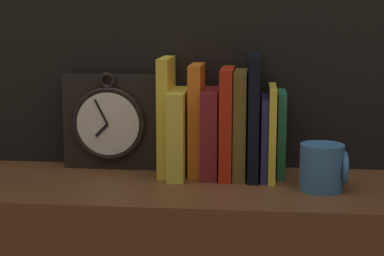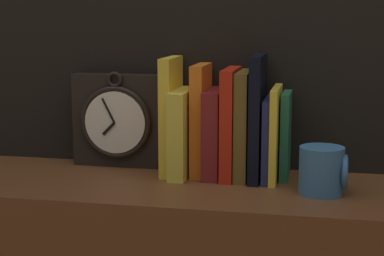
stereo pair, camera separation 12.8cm
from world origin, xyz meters
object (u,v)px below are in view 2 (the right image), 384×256
at_px(book_slot2_orange, 200,120).
at_px(book_slot7_navy, 268,138).
at_px(book_slot0_yellow, 171,116).
at_px(mug, 323,171).
at_px(book_slot4_red, 231,123).
at_px(book_slot8_yellow, 276,133).
at_px(book_slot5_brown, 244,125).
at_px(clock, 119,120).
at_px(book_slot1_yellow, 183,133).
at_px(book_slot3_maroon, 215,133).
at_px(book_slot9_green, 286,135).
at_px(book_slot6_black, 258,117).

height_order(book_slot2_orange, book_slot7_navy, book_slot2_orange).
height_order(book_slot0_yellow, mug, book_slot0_yellow).
bearing_deg(book_slot7_navy, book_slot4_red, 179.79).
xyz_separation_m(book_slot2_orange, book_slot7_navy, (0.15, -0.01, -0.03)).
xyz_separation_m(book_slot4_red, book_slot8_yellow, (0.10, -0.00, -0.02)).
height_order(book_slot2_orange, book_slot4_red, book_slot2_orange).
relative_size(book_slot4_red, book_slot5_brown, 1.03).
bearing_deg(clock, book_slot8_yellow, -7.57).
xyz_separation_m(clock, book_slot1_yellow, (0.16, -0.05, -0.01)).
bearing_deg(book_slot0_yellow, book_slot2_orange, 3.89).
height_order(book_slot0_yellow, book_slot3_maroon, book_slot0_yellow).
height_order(book_slot4_red, book_slot5_brown, book_slot4_red).
height_order(book_slot4_red, book_slot7_navy, book_slot4_red).
relative_size(clock, book_slot8_yellow, 1.12).
distance_m(clock, book_slot3_maroon, 0.23).
bearing_deg(book_slot3_maroon, book_slot9_green, 5.47).
bearing_deg(book_slot8_yellow, mug, -43.92).
relative_size(book_slot1_yellow, book_slot8_yellow, 0.95).
xyz_separation_m(clock, book_slot4_red, (0.26, -0.04, 0.01)).
bearing_deg(clock, book_slot2_orange, -9.74).
bearing_deg(mug, book_slot1_yellow, 162.59).
bearing_deg(clock, book_slot5_brown, -8.33).
height_order(book_slot0_yellow, book_slot7_navy, book_slot0_yellow).
xyz_separation_m(book_slot0_yellow, book_slot8_yellow, (0.23, -0.01, -0.03)).
distance_m(book_slot1_yellow, mug, 0.31).
bearing_deg(book_slot2_orange, book_slot6_black, -6.30).
xyz_separation_m(book_slot0_yellow, book_slot2_orange, (0.06, 0.00, -0.01)).
distance_m(book_slot7_navy, mug, 0.16).
bearing_deg(book_slot6_black, clock, 171.60).
distance_m(book_slot2_orange, book_slot5_brown, 0.10).
bearing_deg(book_slot8_yellow, book_slot7_navy, 171.63).
height_order(book_slot0_yellow, book_slot4_red, book_slot0_yellow).
height_order(clock, book_slot5_brown, book_slot5_brown).
height_order(book_slot7_navy, mug, book_slot7_navy).
height_order(book_slot4_red, book_slot9_green, book_slot4_red).
bearing_deg(book_slot9_green, book_slot4_red, -171.32).
relative_size(book_slot1_yellow, mug, 1.99).
xyz_separation_m(book_slot1_yellow, book_slot9_green, (0.22, 0.02, -0.00)).
distance_m(book_slot6_black, book_slot9_green, 0.07).
relative_size(book_slot6_black, mug, 2.81).
bearing_deg(book_slot5_brown, clock, 171.67).
bearing_deg(book_slot0_yellow, book_slot5_brown, -1.80).
relative_size(book_slot2_orange, book_slot4_red, 1.03).
relative_size(book_slot7_navy, mug, 1.85).
height_order(clock, book_slot4_red, book_slot4_red).
height_order(book_slot0_yellow, book_slot2_orange, book_slot0_yellow).
bearing_deg(book_slot0_yellow, book_slot4_red, -3.23).
distance_m(book_slot2_orange, book_slot6_black, 0.13).
bearing_deg(book_slot7_navy, book_slot1_yellow, -178.38).
xyz_separation_m(book_slot3_maroon, mug, (0.23, -0.10, -0.05)).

